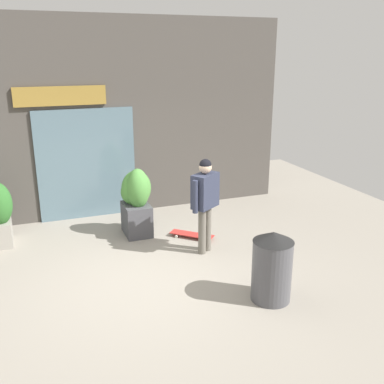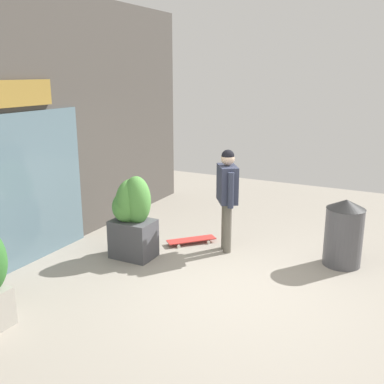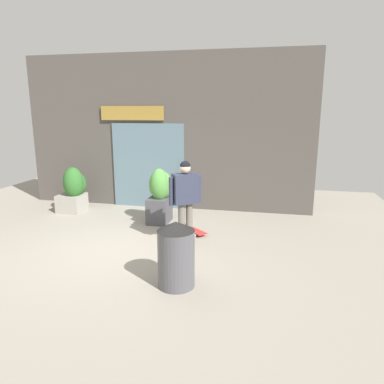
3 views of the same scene
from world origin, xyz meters
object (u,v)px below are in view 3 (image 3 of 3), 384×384
at_px(planter_box_left, 74,188).
at_px(planter_box_right, 160,193).
at_px(skateboarder, 185,194).
at_px(trash_bin, 176,254).
at_px(skateboard, 192,229).

bearing_deg(planter_box_left, planter_box_right, -9.85).
height_order(skateboarder, planter_box_left, skateboarder).
height_order(skateboarder, trash_bin, skateboarder).
distance_m(planter_box_left, planter_box_right, 2.46).
relative_size(planter_box_left, planter_box_right, 0.91).
bearing_deg(trash_bin, planter_box_left, 136.89).
bearing_deg(planter_box_left, skateboard, -16.50).
distance_m(skateboarder, trash_bin, 1.82).
relative_size(skateboard, trash_bin, 0.74).
height_order(planter_box_left, planter_box_right, planter_box_right).
bearing_deg(planter_box_right, skateboarder, -53.48).
bearing_deg(skateboard, planter_box_right, 10.74).
xyz_separation_m(skateboard, planter_box_right, (-0.88, 0.56, 0.63)).
bearing_deg(skateboard, planter_box_left, 26.69).
xyz_separation_m(skateboarder, trash_bin, (0.27, -1.74, -0.49)).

